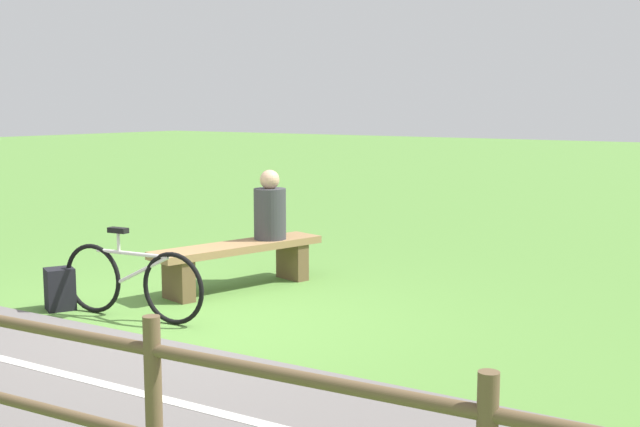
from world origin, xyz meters
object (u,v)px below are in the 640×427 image
at_px(bench, 238,257).
at_px(backpack, 60,289).
at_px(person_seated, 270,210).
at_px(bicycle, 132,281).

bearing_deg(bench, backpack, -13.65).
bearing_deg(person_seated, backpack, -11.08).
height_order(bench, bicycle, bicycle).
bearing_deg(backpack, bench, 152.56).
height_order(bicycle, backpack, bicycle).
xyz_separation_m(bicycle, backpack, (0.18, -0.84, -0.15)).
relative_size(bicycle, backpack, 3.91).
relative_size(person_seated, bicycle, 0.48).
distance_m(person_seated, backpack, 2.41).
xyz_separation_m(bench, person_seated, (-0.43, 0.11, 0.48)).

